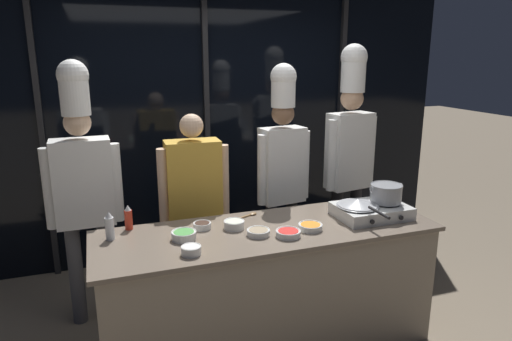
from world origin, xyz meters
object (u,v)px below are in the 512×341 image
Objects in this scene: prep_bowl_carrots at (310,226)px; chef_head at (83,177)px; portable_stove at (371,211)px; prep_bowl_rice at (191,250)px; prep_bowl_soy_glaze at (202,225)px; frying_pan at (358,203)px; stock_pot at (386,193)px; chef_sous at (282,159)px; prep_bowl_mushrooms at (258,232)px; squeeze_bottle_clear at (110,226)px; prep_bowl_bean_sprouts at (234,224)px; prep_bowl_bell_pepper at (288,233)px; prep_bowl_scallions at (184,235)px; person_guest at (194,194)px; chef_line at (350,143)px; serving_spoon_slotted at (250,215)px; squeeze_bottle_chili at (128,218)px.

chef_head is (-1.43, 0.87, 0.25)m from prep_bowl_carrots.
portable_stove reaches higher than prep_bowl_carrots.
prep_bowl_soy_glaze is at bearing 67.77° from prep_bowl_rice.
stock_pot reaches higher than frying_pan.
prep_bowl_soy_glaze is 1.08m from chef_sous.
prep_bowl_mushrooms is (-0.37, 0.03, -0.00)m from prep_bowl_carrots.
chef_sous is (0.16, 0.88, 0.27)m from prep_bowl_carrots.
chef_sous is at bearing 58.20° from prep_bowl_mushrooms.
chef_sous reaches higher than prep_bowl_mushrooms.
squeeze_bottle_clear is 0.81m from prep_bowl_bean_sprouts.
prep_bowl_bell_pepper is (0.29, -0.25, -0.01)m from prep_bowl_bean_sprouts.
prep_bowl_soy_glaze is at bearing 42.52° from prep_bowl_scallions.
frying_pan is at bearing 146.39° from person_guest.
prep_bowl_soy_glaze is at bearing 13.14° from chef_line.
chef_line is (1.67, 0.78, 0.34)m from prep_bowl_scallions.
frying_pan is 0.43m from prep_bowl_carrots.
prep_bowl_carrots is 0.85m from prep_bowl_rice.
person_guest is at bearing 72.57° from prep_bowl_scallions.
portable_stove is 0.98× the size of frying_pan.
frying_pan is at bearing 8.54° from prep_bowl_rice.
person_guest reaches higher than prep_bowl_mushrooms.
prep_bowl_bell_pepper is 1.03m from chef_sous.
squeeze_bottle_clear reaches higher than portable_stove.
squeeze_bottle_clear reaches higher than frying_pan.
portable_stove is at bearing 8.25° from prep_bowl_carrots.
serving_spoon_slotted is at bearing 127.21° from prep_bowl_carrots.
squeeze_bottle_clear reaches higher than prep_bowl_bean_sprouts.
stock_pot is 0.88m from chef_line.
prep_bowl_scallions is (-0.36, -0.07, -0.00)m from prep_bowl_bean_sprouts.
prep_bowl_carrots is (-0.41, -0.07, -0.10)m from frying_pan.
portable_stove is 0.89m from serving_spoon_slotted.
chef_sous is (0.85, 0.61, 0.27)m from prep_bowl_soy_glaze.
person_guest is at bearing 144.46° from frying_pan.
prep_bowl_bean_sprouts is at bearing 124.41° from prep_bowl_mushrooms.
prep_bowl_soy_glaze is 0.76× the size of prep_bowl_scallions.
chef_head is at bearing 156.65° from frying_pan.
prep_bowl_soy_glaze is at bearing 171.92° from stock_pot.
prep_bowl_mushrooms is at bearing 110.23° from person_guest.
squeeze_bottle_clear is at bearing 14.47° from chef_sous.
prep_bowl_scallions is at bearing 127.49° from chef_head.
squeeze_bottle_chili is 0.66m from person_guest.
prep_bowl_bean_sprouts is 0.63m from person_guest.
stock_pot reaches higher than prep_bowl_scallions.
prep_bowl_bell_pepper is at bearing -169.48° from portable_stove.
prep_bowl_carrots is at bearing -170.01° from frying_pan.
chef_line is at bearing 63.33° from frying_pan.
prep_bowl_bell_pepper reaches higher than prep_bowl_mushrooms.
squeeze_bottle_chili is 0.09× the size of chef_sous.
prep_bowl_rice is at bearing -172.63° from stock_pot.
person_guest is at bearing 147.48° from portable_stove.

